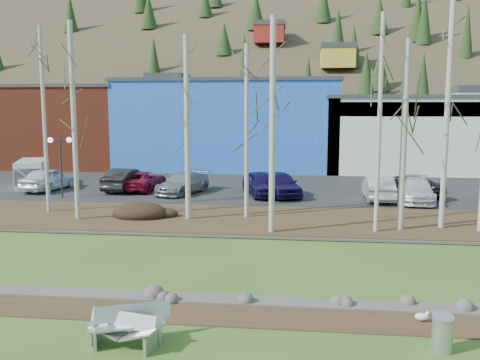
# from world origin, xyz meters

# --- Properties ---
(ground) EXTENTS (200.00, 200.00, 0.00)m
(ground) POSITION_xyz_m (0.00, 0.00, 0.00)
(ground) COLOR #36571E
(ground) RESTS_ON ground
(dirt_strip) EXTENTS (80.00, 1.80, 0.03)m
(dirt_strip) POSITION_xyz_m (0.00, 2.10, 0.01)
(dirt_strip) COLOR #382616
(dirt_strip) RESTS_ON ground
(near_bank_rocks) EXTENTS (80.00, 0.80, 0.50)m
(near_bank_rocks) POSITION_xyz_m (0.00, 3.10, 0.00)
(near_bank_rocks) COLOR #47423D
(near_bank_rocks) RESTS_ON ground
(river) EXTENTS (80.00, 8.00, 0.90)m
(river) POSITION_xyz_m (0.00, 7.20, 0.00)
(river) COLOR black
(river) RESTS_ON ground
(far_bank_rocks) EXTENTS (80.00, 0.80, 0.46)m
(far_bank_rocks) POSITION_xyz_m (0.00, 11.30, 0.00)
(far_bank_rocks) COLOR #47423D
(far_bank_rocks) RESTS_ON ground
(far_bank) EXTENTS (80.00, 7.00, 0.15)m
(far_bank) POSITION_xyz_m (0.00, 14.50, 0.07)
(far_bank) COLOR #382616
(far_bank) RESTS_ON ground
(parking_lot) EXTENTS (80.00, 14.00, 0.14)m
(parking_lot) POSITION_xyz_m (0.00, 25.00, 0.07)
(parking_lot) COLOR black
(parking_lot) RESTS_ON ground
(building_brick) EXTENTS (16.32, 12.24, 7.80)m
(building_brick) POSITION_xyz_m (-24.00, 39.00, 3.91)
(building_brick) COLOR maroon
(building_brick) RESTS_ON ground
(building_blue) EXTENTS (20.40, 12.24, 8.30)m
(building_blue) POSITION_xyz_m (-6.00, 39.00, 4.16)
(building_blue) COLOR blue
(building_blue) RESTS_ON ground
(building_white) EXTENTS (18.36, 12.24, 6.80)m
(building_white) POSITION_xyz_m (12.00, 38.98, 3.41)
(building_white) COLOR silver
(building_white) RESTS_ON ground
(hillside) EXTENTS (160.00, 72.00, 35.00)m
(hillside) POSITION_xyz_m (0.00, 84.00, 17.50)
(hillside) COLOR #362E1F
(hillside) RESTS_ON ground
(bench_intact) EXTENTS (1.98, 1.25, 0.95)m
(bench_intact) POSITION_xyz_m (-3.39, 0.04, 0.48)
(bench_intact) COLOR #B1B3B6
(bench_intact) RESTS_ON ground
(bench_damaged) EXTENTS (1.92, 1.01, 0.82)m
(bench_damaged) POSITION_xyz_m (-3.46, -0.19, 0.41)
(bench_damaged) COLOR #B1B3B6
(bench_damaged) RESTS_ON ground
(litter_bin) EXTENTS (0.52, 0.52, 0.85)m
(litter_bin) POSITION_xyz_m (4.35, 0.42, 0.43)
(litter_bin) COLOR #B1B3B6
(litter_bin) RESTS_ON ground
(seagull) EXTENTS (0.45, 0.21, 0.32)m
(seagull) POSITION_xyz_m (4.26, 2.17, 0.18)
(seagull) COLOR gold
(seagull) RESTS_ON ground
(dirt_mound) EXTENTS (2.92, 2.06, 0.57)m
(dirt_mound) POSITION_xyz_m (-7.52, 14.26, 0.44)
(dirt_mound) COLOR black
(dirt_mound) RESTS_ON far_bank
(birch_0) EXTENTS (0.25, 0.25, 9.92)m
(birch_0) POSITION_xyz_m (-10.52, 13.40, 5.11)
(birch_0) COLOR beige
(birch_0) RESTS_ON far_bank
(birch_1) EXTENTS (0.20, 0.20, 9.95)m
(birch_1) POSITION_xyz_m (-12.93, 15.08, 5.12)
(birch_1) COLOR beige
(birch_1) RESTS_ON far_bank
(birch_2) EXTENTS (0.27, 0.27, 9.24)m
(birch_2) POSITION_xyz_m (-4.89, 14.11, 4.77)
(birch_2) COLOR beige
(birch_2) RESTS_ON far_bank
(birch_3) EXTENTS (0.27, 0.27, 9.71)m
(birch_3) POSITION_xyz_m (-0.46, 11.75, 5.00)
(birch_3) COLOR beige
(birch_3) RESTS_ON far_bank
(birch_4) EXTENTS (0.23, 0.23, 8.87)m
(birch_4) POSITION_xyz_m (-1.97, 14.95, 4.58)
(birch_4) COLOR beige
(birch_4) RESTS_ON far_bank
(birch_5) EXTENTS (0.20, 0.20, 9.86)m
(birch_5) POSITION_xyz_m (4.34, 12.40, 5.08)
(birch_5) COLOR beige
(birch_5) RESTS_ON far_bank
(birch_7) EXTENTS (0.29, 0.29, 8.79)m
(birch_7) POSITION_xyz_m (5.55, 13.02, 4.55)
(birch_7) COLOR beige
(birch_7) RESTS_ON far_bank
(birch_8) EXTENTS (0.25, 0.25, 12.51)m
(birch_8) POSITION_xyz_m (7.54, 13.50, 6.40)
(birch_8) COLOR beige
(birch_8) RESTS_ON far_bank
(street_lamp) EXTENTS (1.41, 0.68, 3.81)m
(street_lamp) POSITION_xyz_m (-14.18, 19.47, 3.14)
(street_lamp) COLOR #262628
(street_lamp) RESTS_ON parking_lot
(car_0) EXTENTS (2.57, 4.84, 1.57)m
(car_0) POSITION_xyz_m (-16.41, 22.14, 0.92)
(car_0) COLOR white
(car_0) RESTS_ON parking_lot
(car_1) EXTENTS (2.09, 4.77, 1.52)m
(car_1) POSITION_xyz_m (-11.09, 22.69, 0.90)
(car_1) COLOR black
(car_1) RESTS_ON parking_lot
(car_2) EXTENTS (2.52, 4.86, 1.31)m
(car_2) POSITION_xyz_m (-9.97, 22.92, 0.79)
(car_2) COLOR maroon
(car_2) RESTS_ON parking_lot
(car_3) EXTENTS (3.43, 5.08, 1.37)m
(car_3) POSITION_xyz_m (-6.94, 21.84, 0.82)
(car_3) COLOR gray
(car_3) RESTS_ON parking_lot
(car_4) EXTENTS (3.29, 4.99, 1.58)m
(car_4) POSITION_xyz_m (-1.64, 21.58, 0.93)
(car_4) COLOR #191048
(car_4) RESTS_ON parking_lot
(car_5) EXTENTS (1.59, 4.53, 1.49)m
(car_5) POSITION_xyz_m (5.58, 20.83, 0.88)
(car_5) COLOR silver
(car_5) RESTS_ON parking_lot
(car_6) EXTENTS (4.33, 5.39, 1.36)m
(car_6) POSITION_xyz_m (7.64, 22.37, 0.82)
(car_6) COLOR #242427
(car_6) RESTS_ON parking_lot
(car_7) EXTENTS (2.61, 5.08, 1.41)m
(car_7) POSITION_xyz_m (7.80, 20.50, 0.85)
(car_7) COLOR silver
(car_7) RESTS_ON parking_lot
(car_8) EXTENTS (4.33, 5.39, 1.36)m
(car_8) POSITION_xyz_m (7.23, 22.37, 0.82)
(car_8) COLOR #242427
(car_8) RESTS_ON parking_lot
(car_9) EXTENTS (3.29, 4.99, 1.58)m
(car_9) POSITION_xyz_m (-0.47, 21.58, 0.93)
(car_9) COLOR #191048
(car_9) RESTS_ON parking_lot
(van_grey) EXTENTS (3.17, 4.70, 1.90)m
(van_grey) POSITION_xyz_m (-18.26, 23.42, 1.09)
(van_grey) COLOR silver
(van_grey) RESTS_ON parking_lot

